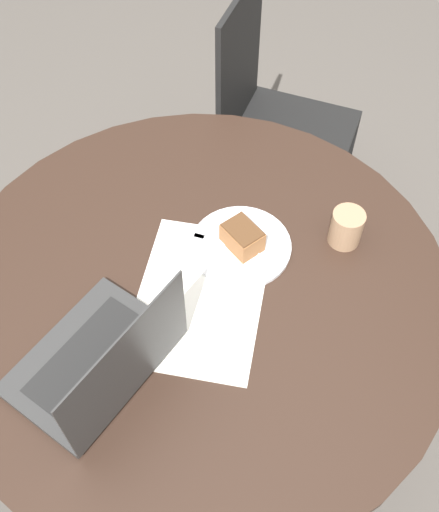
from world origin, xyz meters
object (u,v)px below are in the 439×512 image
Objects in this scene: chair at (271,122)px; coffee_glass at (346,228)px; plate at (241,246)px; laptop at (101,361)px.

chair is 0.76m from coffee_glass.
laptop reaches higher than plate.
coffee_glass is (0.71, -0.04, 0.27)m from chair.
plate is 0.45m from laptop.
coffee_glass is (0.04, 0.26, 0.04)m from plate.
coffee_glass is 0.22× the size of laptop.
plate is (0.67, -0.30, 0.23)m from chair.
laptop is at bearing -1.52° from chair.
chair is 2.18× the size of laptop.
plate is 0.26m from coffee_glass.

